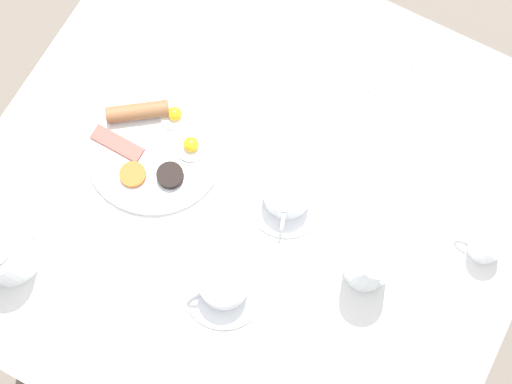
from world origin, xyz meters
name	(u,v)px	position (x,y,z in m)	size (l,w,h in m)	color
ground_plane	(256,267)	(0.00, 0.00, 0.00)	(8.00, 8.00, 0.00)	#70665B
table	(256,206)	(0.00, 0.00, 0.65)	(0.99, 0.95, 0.72)	white
breakfast_plate	(155,143)	(0.21, 0.00, 0.73)	(0.26, 0.26, 0.04)	white
teapot_near	(0,254)	(0.33, 0.31, 0.77)	(0.10, 0.20, 0.13)	white
teacup_with_saucer_left	(223,285)	(-0.03, 0.17, 0.75)	(0.15, 0.15, 0.07)	white
teacup_with_saucer_right	(287,195)	(-0.05, -0.02, 0.75)	(0.15, 0.15, 0.07)	white
water_glass_tall	(371,263)	(-0.23, 0.03, 0.79)	(0.08, 0.08, 0.14)	white
creamer_jug	(488,245)	(-0.40, -0.10, 0.75)	(0.08, 0.06, 0.07)	white
fork_by_plate	(383,79)	(-0.10, -0.32, 0.72)	(0.09, 0.15, 0.00)	silver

